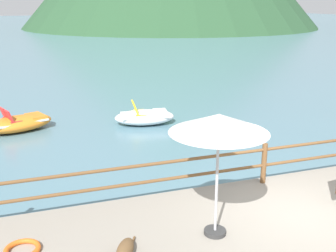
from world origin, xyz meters
TOP-DOWN VIEW (x-y plane):
  - ground_plane at (0.00, 40.00)m, footprint 200.00×200.00m
  - dock_railing at (0.00, 1.55)m, footprint 23.92×0.12m
  - beach_umbrella at (-2.00, -0.11)m, footprint 1.70×1.70m
  - dog_resting at (-3.73, -0.31)m, footprint 0.59×0.97m
  - life_ring at (-5.29, 0.44)m, footprint 0.61×0.61m
  - pedal_boat_2 at (-5.33, 9.04)m, footprint 2.71×1.99m
  - pedal_boat_3 at (-0.85, 8.38)m, footprint 2.39×1.59m

SIDE VIEW (x-z plane):
  - ground_plane at x=0.00m, z-range 0.00..0.00m
  - pedal_boat_3 at x=-0.85m, z-range -0.15..0.71m
  - pedal_boat_2 at x=-5.33m, z-range -0.15..0.72m
  - life_ring at x=-5.29m, z-range 0.40..0.49m
  - dog_resting at x=-3.73m, z-range 0.39..0.65m
  - dock_railing at x=0.00m, z-range 0.51..1.46m
  - beach_umbrella at x=-2.00m, z-range 1.33..3.57m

